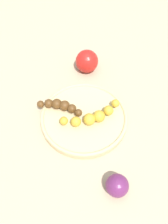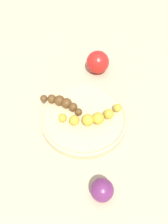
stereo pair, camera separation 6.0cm
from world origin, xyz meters
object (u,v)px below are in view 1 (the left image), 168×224
banana_overripe (60,106)px  plum_purple (117,185)px  banana_spotted (93,116)px  apple_red (87,61)px  fruit_bowl (84,117)px

banana_overripe → plum_purple: 0.25m
banana_spotted → apple_red: apple_red is taller
plum_purple → banana_overripe: bearing=179.4°
banana_spotted → banana_overripe: banana_spotted is taller
fruit_bowl → plum_purple: size_ratio=4.57×
fruit_bowl → banana_overripe: bearing=-143.8°
fruit_bowl → banana_overripe: 0.07m
apple_red → plum_purple: bearing=-24.0°
banana_spotted → banana_overripe: bearing=-135.0°
banana_overripe → apple_red: (-0.10, 0.16, 0.00)m
banana_overripe → apple_red: 0.19m
banana_spotted → apple_red: size_ratio=2.35×
banana_overripe → banana_spotted: bearing=-97.1°
plum_purple → apple_red: (-0.36, 0.16, 0.01)m
banana_spotted → fruit_bowl: bearing=-140.3°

